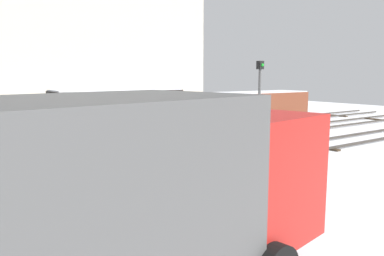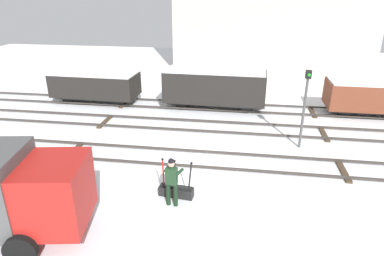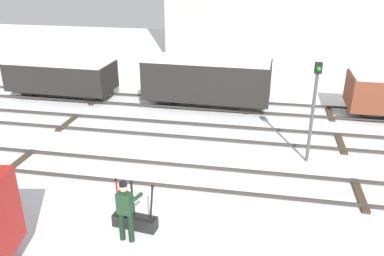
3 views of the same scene
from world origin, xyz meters
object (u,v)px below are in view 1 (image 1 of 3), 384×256
Objects in this scene: signal_post at (260,93)px; freight_car_far_end at (118,110)px; switch_lever_frame at (257,181)px; rail_worker at (272,157)px; delivery_truck at (138,195)px; freight_car_near_switch at (261,105)px.

signal_post is 0.59× the size of freight_car_far_end.
switch_lever_frame is 0.40× the size of signal_post.
freight_car_far_end reaches higher than switch_lever_frame.
delivery_truck is at bearing -147.23° from rail_worker.
delivery_truck is at bearing -138.96° from freight_car_near_switch.
freight_car_far_end is (5.41, 12.90, -0.21)m from delivery_truck.
delivery_truck is 13.99m from freight_car_far_end.
delivery_truck reaches higher than rail_worker.
rail_worker is 0.49× the size of signal_post.
signal_post is (9.88, 7.82, 0.66)m from delivery_truck.
rail_worker is at bearing -132.48° from signal_post.
freight_car_far_end is at bearing -179.40° from freight_car_near_switch.
freight_car_far_end is at bearing 57.25° from delivery_truck.
freight_car_near_switch is at bearing 44.03° from signal_post.
signal_post reaches higher than rail_worker.
rail_worker is 0.28× the size of freight_car_near_switch.
freight_car_near_switch is (10.22, 10.50, 0.19)m from rail_worker.
rail_worker is at bearing -90.83° from freight_car_far_end.
rail_worker is 7.46m from signal_post.
signal_post is at bearing 28.34° from delivery_truck.
freight_car_near_switch is at bearing 51.16° from switch_lever_frame.
signal_post is 6.83m from freight_car_far_end.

